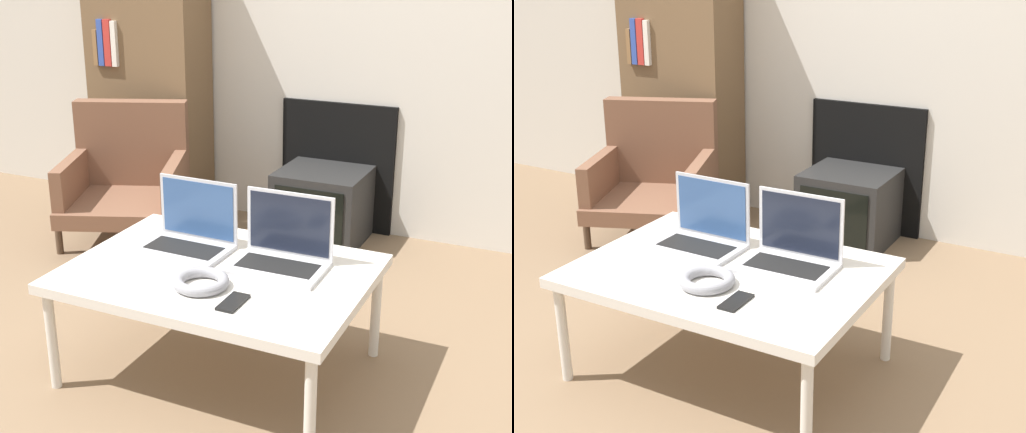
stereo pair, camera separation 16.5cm
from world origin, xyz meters
TOP-DOWN VIEW (x-y plane):
  - ground_plane at (0.00, 0.00)m, footprint 14.00×14.00m
  - table at (0.00, 0.29)m, footprint 1.02×0.75m
  - laptop_left at (-0.19, 0.41)m, footprint 0.33×0.23m
  - laptop_right at (0.19, 0.41)m, footprint 0.33×0.23m
  - headphones at (0.01, 0.13)m, footprint 0.19×0.19m
  - phone at (0.16, 0.07)m, footprint 0.06×0.13m
  - tv at (-0.11, 1.64)m, footprint 0.44×0.42m
  - armchair at (-1.04, 1.23)m, footprint 0.76×0.76m
  - bookshelf at (-1.18, 1.70)m, footprint 0.65×0.32m

SIDE VIEW (x-z plane):
  - ground_plane at x=0.00m, z-range 0.00..0.00m
  - tv at x=-0.11m, z-range 0.00..0.38m
  - armchair at x=-1.04m, z-range -0.01..0.71m
  - table at x=0.00m, z-range 0.17..0.57m
  - phone at x=0.16m, z-range 0.40..0.41m
  - headphones at x=0.01m, z-range 0.40..0.44m
  - laptop_left at x=-0.19m, z-range 0.34..0.58m
  - laptop_right at x=0.19m, z-range 0.34..0.58m
  - bookshelf at x=-1.18m, z-range 0.00..1.55m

